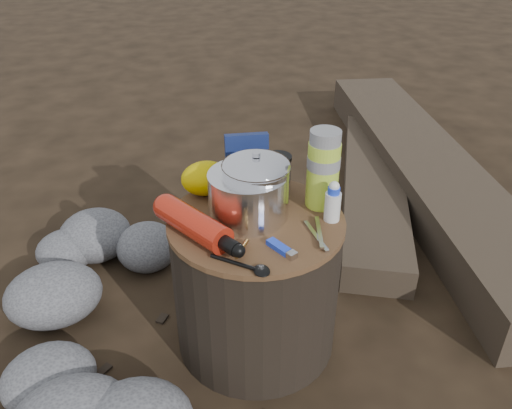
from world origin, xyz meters
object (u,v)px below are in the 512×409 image
object	(u,v)px
stump	(256,282)
camping_pot	(256,186)
log_main	(425,170)
fuel_bottle	(193,224)
travel_mug	(278,174)
thermos	(323,169)

from	to	relation	value
stump	camping_pot	bearing A→B (deg)	73.32
log_main	fuel_bottle	distance (m)	1.42
camping_pot	fuel_bottle	world-z (taller)	camping_pot
fuel_bottle	stump	bearing A→B (deg)	-19.92
fuel_bottle	travel_mug	world-z (taller)	travel_mug
stump	thermos	bearing A→B (deg)	7.81
thermos	travel_mug	world-z (taller)	thermos
stump	fuel_bottle	xyz separation A→B (m)	(-0.17, -0.03, 0.25)
fuel_bottle	thermos	bearing A→B (deg)	-20.95
fuel_bottle	travel_mug	distance (m)	0.31
stump	camping_pot	distance (m)	0.31
fuel_bottle	travel_mug	xyz separation A→B (m)	(0.27, 0.16, 0.02)
stump	thermos	xyz separation A→B (m)	(0.19, 0.03, 0.33)
fuel_bottle	thermos	distance (m)	0.38
travel_mug	stump	bearing A→B (deg)	-127.89
log_main	camping_pot	size ratio (longest dim) A/B	12.00
camping_pot	fuel_bottle	size ratio (longest dim) A/B	0.60
thermos	stump	bearing A→B (deg)	-172.19
thermos	travel_mug	xyz separation A→B (m)	(-0.09, 0.10, -0.05)
fuel_bottle	thermos	xyz separation A→B (m)	(0.36, 0.06, 0.07)
thermos	travel_mug	bearing A→B (deg)	132.80
camping_pot	stump	bearing A→B (deg)	-106.68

